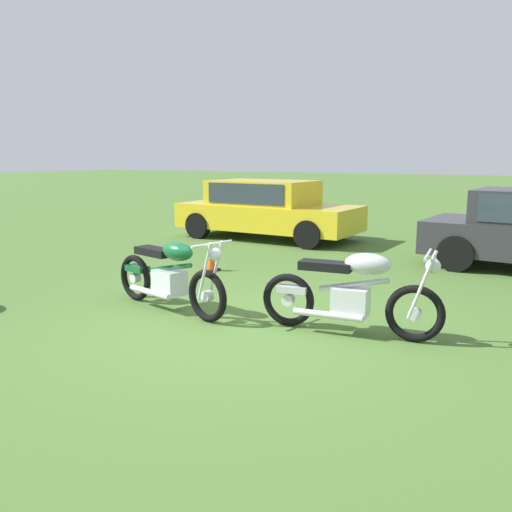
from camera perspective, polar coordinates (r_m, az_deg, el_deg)
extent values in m
plane|color=#476B2D|center=(6.45, -1.63, -7.51)|extent=(120.00, 120.00, 0.00)
torus|color=black|center=(6.57, -5.22, -4.27)|extent=(0.65, 0.24, 0.65)
torus|color=black|center=(7.71, -12.75, -2.26)|extent=(0.65, 0.24, 0.65)
cylinder|color=silver|center=(6.57, -5.22, -4.27)|extent=(0.16, 0.13, 0.14)
cylinder|color=silver|center=(7.71, -12.75, -2.26)|extent=(0.16, 0.13, 0.14)
cylinder|color=silver|center=(6.51, -4.33, -1.42)|extent=(0.27, 0.10, 0.73)
cylinder|color=silver|center=(6.39, -5.51, -1.67)|extent=(0.27, 0.10, 0.73)
cube|color=silver|center=(7.09, -9.20, -2.78)|extent=(0.46, 0.38, 0.32)
cylinder|color=#14592D|center=(7.03, -9.10, -1.24)|extent=(0.81, 0.25, 0.23)
ellipsoid|color=#14592D|center=(6.87, -8.37, 0.49)|extent=(0.57, 0.37, 0.24)
cube|color=black|center=(7.25, -10.76, 0.47)|extent=(0.64, 0.37, 0.10)
cube|color=#14592D|center=(7.63, -12.53, -1.31)|extent=(0.39, 0.26, 0.08)
cylinder|color=silver|center=(6.36, -4.71, 1.29)|extent=(0.18, 0.63, 0.03)
sphere|color=silver|center=(6.33, -4.33, 0.16)|extent=(0.19, 0.19, 0.16)
cylinder|color=silver|center=(7.20, -11.26, -3.79)|extent=(0.80, 0.26, 0.08)
torus|color=black|center=(6.08, 16.58, -5.91)|extent=(0.65, 0.16, 0.64)
torus|color=black|center=(6.40, 3.46, -4.68)|extent=(0.65, 0.16, 0.64)
cylinder|color=silver|center=(6.08, 16.58, -5.91)|extent=(0.15, 0.11, 0.14)
cylinder|color=silver|center=(6.40, 3.46, -4.68)|extent=(0.15, 0.11, 0.14)
cylinder|color=silver|center=(6.08, 17.41, -2.75)|extent=(0.27, 0.06, 0.73)
cylinder|color=silver|center=(5.91, 17.22, -3.12)|extent=(0.27, 0.06, 0.73)
cube|color=silver|center=(6.18, 10.05, -4.80)|extent=(0.43, 0.34, 0.32)
cylinder|color=#B7BABF|center=(6.12, 10.38, -3.02)|extent=(0.80, 0.14, 0.23)
ellipsoid|color=#B7BABF|center=(6.04, 11.84, -0.83)|extent=(0.54, 0.31, 0.24)
cube|color=black|center=(6.16, 7.45, -1.04)|extent=(0.62, 0.30, 0.10)
cube|color=#B7BABF|center=(6.34, 3.98, -3.52)|extent=(0.38, 0.22, 0.08)
cylinder|color=silver|center=(5.93, 17.87, 0.15)|extent=(0.10, 0.64, 0.03)
sphere|color=silver|center=(5.94, 18.38, -1.03)|extent=(0.18, 0.18, 0.16)
cylinder|color=silver|center=(6.12, 7.64, -6.25)|extent=(0.80, 0.16, 0.08)
cube|color=gold|center=(13.22, 1.33, 4.23)|extent=(4.51, 2.04, 0.60)
cube|color=gold|center=(13.25, 0.78, 6.76)|extent=(2.51, 1.77, 0.60)
cube|color=#2D3842|center=(13.25, 0.78, 6.85)|extent=(2.14, 1.79, 0.48)
cylinder|color=black|center=(13.35, 8.86, 3.18)|extent=(0.65, 0.25, 0.64)
cylinder|color=black|center=(11.78, 5.60, 2.29)|extent=(0.65, 0.25, 0.64)
cylinder|color=black|center=(14.78, -2.09, 3.99)|extent=(0.65, 0.25, 0.64)
cylinder|color=black|center=(13.38, -6.20, 3.25)|extent=(0.65, 0.25, 0.64)
cylinder|color=black|center=(11.70, 22.53, 1.48)|extent=(0.66, 0.27, 0.64)
cylinder|color=black|center=(10.07, 20.56, 0.26)|extent=(0.66, 0.27, 0.64)
cone|color=#EA590F|center=(9.52, -4.81, -0.18)|extent=(0.18, 0.18, 0.47)
cube|color=black|center=(9.57, -4.79, -1.47)|extent=(0.25, 0.25, 0.03)
cylinder|color=white|center=(9.52, -4.81, -0.04)|extent=(0.12, 0.12, 0.07)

